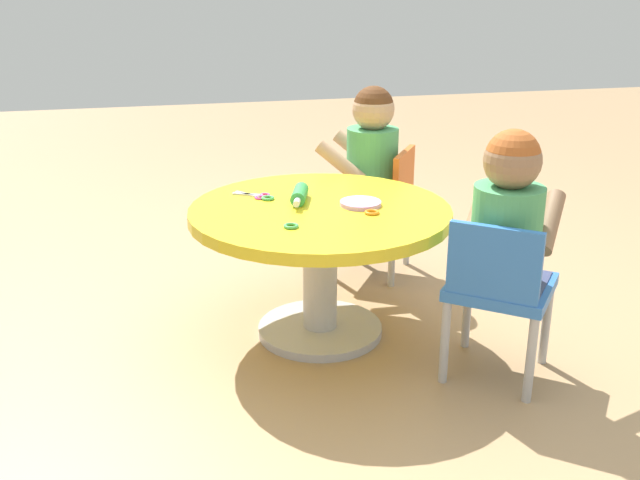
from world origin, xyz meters
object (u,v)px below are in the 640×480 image
Objects in this scene: craft_table at (320,239)px; seated_child_right at (371,150)px; child_chair_right at (379,204)px; seated_child_left at (508,214)px; rolling_pin at (300,194)px; child_chair_left at (499,289)px; craft_scissors at (256,195)px.

craft_table is 0.65m from seated_child_right.
seated_child_left is at bearing -172.83° from child_chair_right.
craft_table is at bearing -146.50° from rolling_pin.
seated_child_right is (0.94, 0.12, 0.23)m from child_chair_left.
child_chair_left is 1.00× the size of child_chair_right.
rolling_pin reaches higher than craft_scissors.
child_chair_right is (0.92, 0.09, 0.00)m from child_chair_left.
seated_child_right is at bearing 9.05° from seated_child_left.
craft_scissors is (0.10, 0.14, -0.02)m from rolling_pin.
child_chair_left is 0.90m from craft_scissors.
craft_scissors is at bearing 50.07° from seated_child_left.
craft_table is at bearing -132.59° from craft_scissors.
child_chair_left is 0.74m from rolling_pin.
child_chair_left reaches higher than craft_table.
seated_child_left is at bearing -131.16° from rolling_pin.
rolling_pin is (0.50, 0.51, 0.19)m from child_chair_left.
child_chair_right is 0.23m from seated_child_right.
rolling_pin is (0.47, 0.54, -0.04)m from seated_child_left.
child_chair_left reaches higher than rolling_pin.
craft_table is 0.62m from child_chair_left.
craft_table is 0.28m from craft_scissors.
seated_child_left reaches higher than rolling_pin.
craft_scissors is (-0.32, 0.56, 0.17)m from child_chair_right.
seated_child_right is (0.02, 0.03, 0.23)m from child_chair_right.
child_chair_left is at bearing -134.36° from rolling_pin.
child_chair_left is 1.05× the size of seated_child_right.
seated_child_right is 3.70× the size of craft_scissors.
craft_scissors is at bearing 47.47° from child_chair_left.
craft_scissors is (0.18, 0.19, 0.12)m from craft_table.
craft_table is 6.40× the size of craft_scissors.
craft_scissors is (0.60, 0.65, 0.17)m from child_chair_left.
seated_child_right is at bearing 56.44° from child_chair_right.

